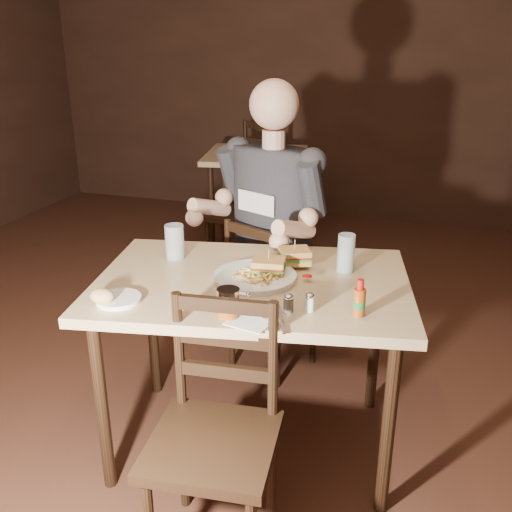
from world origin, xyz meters
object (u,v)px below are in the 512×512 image
(main_table, at_px, (252,298))
(bg_chair_far, at_px, (275,173))
(dinner_plate, at_px, (255,278))
(chair_near, at_px, (212,444))
(hot_sauce, at_px, (360,298))
(syrup_dispenser, at_px, (228,303))
(glass_left, at_px, (175,242))
(side_plate, at_px, (118,300))
(diner, at_px, (267,195))
(chair_far, at_px, (273,294))
(bg_chair_near, at_px, (234,214))
(bg_table, at_px, (256,164))
(glass_right, at_px, (346,253))

(main_table, height_order, bg_chair_far, bg_chair_far)
(main_table, distance_m, dinner_plate, 0.09)
(chair_near, height_order, hot_sauce, hot_sauce)
(chair_near, bearing_deg, syrup_dispenser, 90.61)
(dinner_plate, relative_size, glass_left, 2.11)
(dinner_plate, bearing_deg, side_plate, -140.65)
(chair_near, bearing_deg, diner, 92.20)
(chair_far, distance_m, chair_near, 1.21)
(chair_near, xyz_separation_m, bg_chair_near, (-0.80, 2.46, -0.02))
(chair_near, height_order, bg_chair_far, bg_chair_far)
(chair_near, distance_m, diner, 1.27)
(chair_far, bearing_deg, hot_sauce, 146.26)
(chair_far, relative_size, dinner_plate, 2.64)
(glass_left, distance_m, syrup_dispenser, 0.60)
(bg_table, xyz_separation_m, dinner_plate, (0.76, -2.45, 0.10))
(diner, xyz_separation_m, side_plate, (-0.28, -0.91, -0.18))
(main_table, bearing_deg, syrup_dispenser, -86.48)
(chair_far, height_order, diner, diner)
(chair_far, xyz_separation_m, syrup_dispenser, (0.11, -0.95, 0.41))
(chair_far, xyz_separation_m, glass_right, (0.42, -0.44, 0.44))
(chair_near, xyz_separation_m, hot_sauce, (0.39, 0.38, 0.40))
(chair_near, relative_size, dinner_plate, 2.80)
(bg_chair_near, xyz_separation_m, diner, (0.64, -1.32, 0.54))
(glass_left, relative_size, syrup_dispenser, 1.46)
(main_table, xyz_separation_m, chair_near, (0.05, -0.56, -0.25))
(glass_right, bearing_deg, chair_far, 133.65)
(glass_left, bearing_deg, diner, 59.66)
(syrup_dispenser, bearing_deg, side_plate, 170.98)
(bg_chair_near, relative_size, glass_right, 5.32)
(chair_near, distance_m, side_plate, 0.60)
(bg_chair_far, height_order, diner, diner)
(chair_far, relative_size, glass_left, 5.57)
(bg_chair_near, distance_m, syrup_dispenser, 2.39)
(main_table, distance_m, glass_left, 0.43)
(chair_far, xyz_separation_m, hot_sauce, (0.53, -0.82, 0.43))
(dinner_plate, distance_m, glass_right, 0.38)
(chair_far, relative_size, syrup_dispenser, 8.11)
(glass_left, xyz_separation_m, syrup_dispenser, (0.40, -0.44, -0.02))
(chair_near, bearing_deg, main_table, 89.06)
(chair_far, height_order, bg_chair_near, bg_chair_near)
(glass_right, relative_size, syrup_dispenser, 1.54)
(chair_near, height_order, glass_right, glass_right)
(dinner_plate, distance_m, glass_left, 0.42)
(glass_left, xyz_separation_m, hot_sauce, (0.82, -0.30, -0.01))
(bg_table, bearing_deg, dinner_plate, -72.67)
(bg_table, distance_m, chair_far, 1.95)
(main_table, xyz_separation_m, dinner_plate, (0.01, 0.00, 0.09))
(hot_sauce, bearing_deg, glass_right, 105.89)
(bg_chair_far, relative_size, glass_right, 6.18)
(bg_chair_near, xyz_separation_m, syrup_dispenser, (0.77, -2.22, 0.41))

